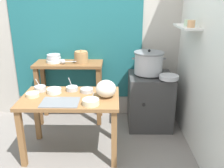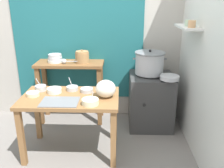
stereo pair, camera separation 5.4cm
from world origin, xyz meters
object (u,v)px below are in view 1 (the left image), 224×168
object	(u,v)px
clay_pot	(81,57)
wide_pan	(169,77)
back_shelf_table	(69,77)
prep_bowl_1	(91,102)
prep_bowl_3	(40,88)
plastic_bag	(106,89)
prep_bowl_4	(54,91)
prep_bowl_0	(87,90)
bowl_stack_enamel	(54,59)
ladle	(64,62)
stove_block	(150,100)
serving_tray	(60,102)
prep_bowl_5	(33,94)
prep_bowl_2	(72,88)
steamer_pot	(149,63)
prep_table	(71,106)

from	to	relation	value
clay_pot	wide_pan	distance (m)	1.24
back_shelf_table	clay_pot	world-z (taller)	clay_pot
prep_bowl_1	prep_bowl_3	world-z (taller)	prep_bowl_3
plastic_bag	prep_bowl_4	bearing A→B (deg)	169.74
prep_bowl_0	prep_bowl_3	size ratio (longest dim) A/B	0.94
bowl_stack_enamel	ladle	world-z (taller)	bowl_stack_enamel
clay_pot	plastic_bag	distance (m)	0.92
stove_block	plastic_bag	world-z (taller)	plastic_bag
serving_tray	plastic_bag	xyz separation A→B (m)	(0.48, 0.16, 0.09)
prep_bowl_5	prep_bowl_4	bearing A→B (deg)	24.93
prep_bowl_3	prep_bowl_2	bearing A→B (deg)	3.52
prep_bowl_4	bowl_stack_enamel	bearing A→B (deg)	102.31
stove_block	wide_pan	distance (m)	0.52
plastic_bag	prep_bowl_0	world-z (taller)	plastic_bag
steamer_pot	bowl_stack_enamel	distance (m)	1.33
plastic_bag	prep_bowl_5	size ratio (longest dim) A/B	1.55
serving_tray	prep_bowl_3	size ratio (longest dim) A/B	2.51
prep_table	stove_block	size ratio (longest dim) A/B	1.41
prep_bowl_3	prep_bowl_5	bearing A→B (deg)	-103.09
serving_tray	prep_bowl_0	xyz separation A→B (m)	(0.25, 0.31, 0.02)
back_shelf_table	prep_bowl_2	world-z (taller)	back_shelf_table
stove_block	bowl_stack_enamel	distance (m)	1.49
serving_tray	prep_bowl_4	xyz separation A→B (m)	(-0.13, 0.27, 0.03)
prep_table	prep_bowl_5	world-z (taller)	prep_bowl_5
prep_bowl_2	prep_bowl_5	distance (m)	0.46
back_shelf_table	wide_pan	world-z (taller)	back_shelf_table
prep_table	prep_bowl_4	xyz separation A→B (m)	(-0.20, 0.10, 0.14)
prep_bowl_1	prep_bowl_4	xyz separation A→B (m)	(-0.46, 0.32, -0.00)
prep_table	prep_bowl_4	bearing A→B (deg)	152.77
prep_bowl_2	bowl_stack_enamel	bearing A→B (deg)	119.02
serving_tray	prep_bowl_5	size ratio (longest dim) A/B	2.73
serving_tray	plastic_bag	world-z (taller)	plastic_bag
serving_tray	wide_pan	bearing A→B (deg)	26.35
plastic_bag	prep_bowl_1	world-z (taller)	plastic_bag
prep_bowl_0	plastic_bag	bearing A→B (deg)	-32.38
bowl_stack_enamel	prep_bowl_2	distance (m)	0.76
prep_bowl_2	prep_bowl_5	bearing A→B (deg)	-155.42
steamer_pot	prep_bowl_3	bearing A→B (deg)	-158.21
bowl_stack_enamel	serving_tray	size ratio (longest dim) A/B	0.53
prep_bowl_4	wide_pan	bearing A→B (deg)	14.30
stove_block	back_shelf_table	bearing A→B (deg)	173.60
prep_bowl_0	stove_block	bearing A→B (deg)	33.30
stove_block	prep_bowl_0	world-z (taller)	stove_block
wide_pan	clay_pot	bearing A→B (deg)	163.12
prep_bowl_2	prep_bowl_3	world-z (taller)	prep_bowl_2
steamer_pot	prep_bowl_4	distance (m)	1.33
serving_tray	prep_bowl_1	bearing A→B (deg)	-7.35
prep_bowl_0	prep_bowl_2	bearing A→B (deg)	164.62
stove_block	plastic_bag	distance (m)	1.02
back_shelf_table	ladle	bearing A→B (deg)	-125.49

